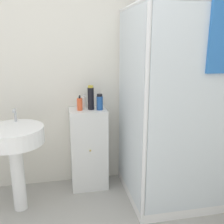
{
  "coord_description": "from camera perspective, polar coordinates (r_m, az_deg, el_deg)",
  "views": [
    {
      "loc": [
        0.09,
        -1.18,
        1.6
      ],
      "look_at": [
        0.55,
        1.12,
        0.96
      ],
      "focal_mm": 42.0,
      "sensor_mm": 36.0,
      "label": 1
    }
  ],
  "objects": [
    {
      "name": "wall_back",
      "position": [
        2.9,
        -13.15,
        7.87
      ],
      "size": [
        6.4,
        0.06,
        2.5
      ],
      "primitive_type": "cube",
      "color": "silver",
      "rests_on": "ground_plane"
    },
    {
      "name": "shower_enclosure",
      "position": [
        2.76,
        12.45,
        -8.5
      ],
      "size": [
        0.93,
        0.96,
        1.92
      ],
      "color": "white",
      "rests_on": "ground_plane"
    },
    {
      "name": "vanity_cabinet",
      "position": [
        2.94,
        -5.11,
        -7.92
      ],
      "size": [
        0.39,
        0.33,
        0.9
      ],
      "color": "silver",
      "rests_on": "ground_plane"
    },
    {
      "name": "sink",
      "position": [
        2.6,
        -20.44,
        -6.51
      ],
      "size": [
        0.55,
        0.55,
        0.97
      ],
      "color": "white",
      "rests_on": "ground_plane"
    },
    {
      "name": "soap_dispenser",
      "position": [
        2.75,
        -7.04,
        1.73
      ],
      "size": [
        0.06,
        0.06,
        0.16
      ],
      "color": "#E5562D",
      "rests_on": "vanity_cabinet"
    },
    {
      "name": "shampoo_bottle_tall_black",
      "position": [
        2.76,
        -4.64,
        3.1
      ],
      "size": [
        0.07,
        0.07,
        0.26
      ],
      "color": "black",
      "rests_on": "vanity_cabinet"
    },
    {
      "name": "shampoo_bottle_blue",
      "position": [
        2.75,
        -2.7,
        2.14
      ],
      "size": [
        0.07,
        0.07,
        0.17
      ],
      "color": "#1E4C93",
      "rests_on": "vanity_cabinet"
    },
    {
      "name": "lotion_bottle_white",
      "position": [
        2.85,
        -6.11,
        2.1
      ],
      "size": [
        0.05,
        0.05,
        0.15
      ],
      "color": "white",
      "rests_on": "vanity_cabinet"
    }
  ]
}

